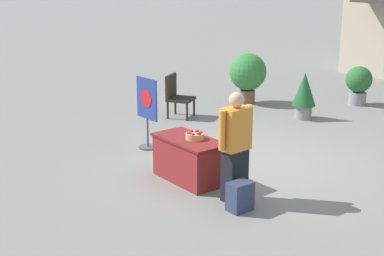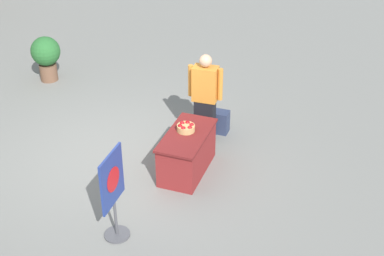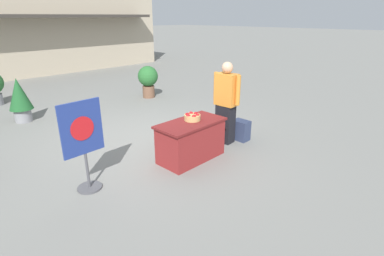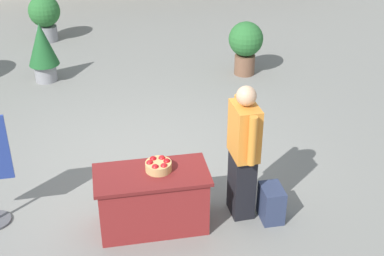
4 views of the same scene
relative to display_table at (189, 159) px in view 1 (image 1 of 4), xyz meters
The scene contains 10 objects.
ground_plane 1.32m from the display_table, 91.09° to the left, with size 120.00×120.00×0.00m, color slate.
display_table is the anchor object (origin of this frame).
apple_basket 0.42m from the display_table, 29.58° to the left, with size 0.29×0.29×0.13m.
person_visitor 1.14m from the display_table, ahead, with size 0.28×0.61×1.62m.
backpack 1.36m from the display_table, ahead, with size 0.24×0.34×0.42m.
poster_board 1.87m from the display_table, 167.89° to the left, with size 0.62×0.36×1.36m.
patio_chair 3.95m from the display_table, 146.59° to the left, with size 0.76×0.76×0.99m.
potted_plant_far_right 4.59m from the display_table, 107.67° to the left, with size 0.53×0.53×1.07m.
potted_plant_near_left 5.51m from the display_table, 126.70° to the left, with size 0.94×0.94×1.28m.
potted_plant_near_right 6.68m from the display_table, 102.66° to the left, with size 0.66×0.66×0.98m.
Camera 1 is at (6.42, -6.17, 3.22)m, focal length 50.00 mm.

